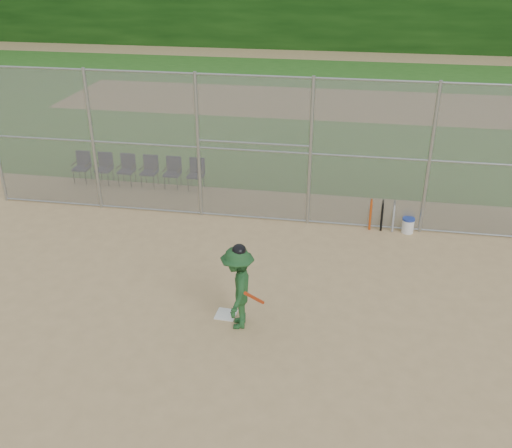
% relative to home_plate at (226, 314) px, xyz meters
% --- Properties ---
extents(ground, '(100.00, 100.00, 0.00)m').
position_rel_home_plate_xyz_m(ground, '(0.27, -0.40, -0.01)').
color(ground, tan).
rests_on(ground, ground).
extents(grass_strip, '(100.00, 100.00, 0.00)m').
position_rel_home_plate_xyz_m(grass_strip, '(0.27, 17.60, -0.00)').
color(grass_strip, '#2A631D').
rests_on(grass_strip, ground).
extents(dirt_patch_far, '(24.00, 24.00, 0.00)m').
position_rel_home_plate_xyz_m(dirt_patch_far, '(0.27, 17.60, -0.00)').
color(dirt_patch_far, tan).
rests_on(dirt_patch_far, ground).
extents(backstop_fence, '(16.09, 0.09, 4.00)m').
position_rel_home_plate_xyz_m(backstop_fence, '(0.27, 4.60, 2.06)').
color(backstop_fence, gray).
rests_on(backstop_fence, ground).
extents(home_plate, '(0.44, 0.44, 0.02)m').
position_rel_home_plate_xyz_m(home_plate, '(0.00, 0.00, 0.00)').
color(home_plate, white).
rests_on(home_plate, ground).
extents(batter_at_plate, '(0.93, 1.32, 1.84)m').
position_rel_home_plate_xyz_m(batter_at_plate, '(0.32, -0.29, 0.88)').
color(batter_at_plate, '#1F4E25').
rests_on(batter_at_plate, ground).
extents(water_cooler, '(0.33, 0.33, 0.41)m').
position_rel_home_plate_xyz_m(water_cooler, '(3.94, 4.47, 0.20)').
color(water_cooler, white).
rests_on(water_cooler, ground).
extents(spare_bats, '(0.66, 0.28, 0.85)m').
position_rel_home_plate_xyz_m(spare_bats, '(3.25, 4.54, 0.41)').
color(spare_bats, '#D84C14').
rests_on(spare_bats, ground).
extents(chair_0, '(0.54, 0.52, 0.96)m').
position_rel_home_plate_xyz_m(chair_0, '(-6.12, 6.37, 0.47)').
color(chair_0, '#0E1336').
rests_on(chair_0, ground).
extents(chair_1, '(0.54, 0.52, 0.96)m').
position_rel_home_plate_xyz_m(chair_1, '(-5.37, 6.37, 0.47)').
color(chair_1, '#0E1336').
rests_on(chair_1, ground).
extents(chair_2, '(0.54, 0.52, 0.96)m').
position_rel_home_plate_xyz_m(chair_2, '(-4.62, 6.37, 0.47)').
color(chair_2, '#0E1336').
rests_on(chair_2, ground).
extents(chair_3, '(0.54, 0.52, 0.96)m').
position_rel_home_plate_xyz_m(chair_3, '(-3.86, 6.37, 0.47)').
color(chair_3, '#0E1336').
rests_on(chair_3, ground).
extents(chair_4, '(0.54, 0.52, 0.96)m').
position_rel_home_plate_xyz_m(chair_4, '(-3.11, 6.37, 0.47)').
color(chair_4, '#0E1336').
rests_on(chair_4, ground).
extents(chair_5, '(0.54, 0.52, 0.96)m').
position_rel_home_plate_xyz_m(chair_5, '(-2.36, 6.37, 0.47)').
color(chair_5, '#0E1336').
rests_on(chair_5, ground).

